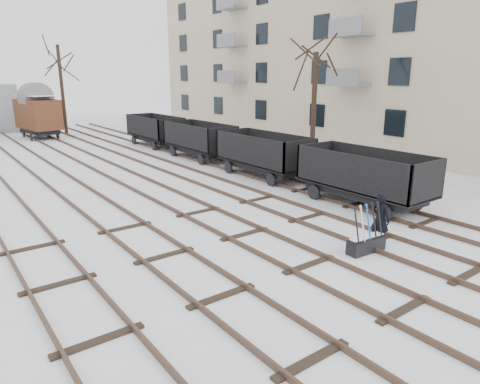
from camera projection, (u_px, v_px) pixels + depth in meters
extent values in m
plane|color=white|center=(309.00, 266.00, 12.09)|extent=(120.00, 120.00, 0.00)
cube|color=black|center=(11.00, 189.00, 19.84)|extent=(0.07, 52.00, 0.15)
cube|color=black|center=(70.00, 300.00, 10.16)|extent=(1.90, 0.20, 0.08)
cube|color=black|center=(47.00, 184.00, 20.74)|extent=(0.07, 52.00, 0.15)
cube|color=black|center=(77.00, 180.00, 21.57)|extent=(0.07, 52.00, 0.15)
cube|color=black|center=(181.00, 268.00, 11.89)|extent=(1.90, 0.20, 0.08)
cube|color=black|center=(107.00, 176.00, 22.48)|extent=(0.07, 52.00, 0.15)
cube|color=black|center=(133.00, 172.00, 23.30)|extent=(0.07, 52.00, 0.15)
cube|color=black|center=(264.00, 243.00, 13.62)|extent=(1.90, 0.20, 0.08)
cube|color=black|center=(159.00, 169.00, 24.21)|extent=(0.07, 52.00, 0.15)
cube|color=black|center=(181.00, 166.00, 25.03)|extent=(0.07, 52.00, 0.15)
cube|color=black|center=(328.00, 224.00, 15.35)|extent=(1.90, 0.20, 0.08)
cube|color=black|center=(204.00, 163.00, 25.94)|extent=(0.07, 52.00, 0.15)
cube|color=black|center=(224.00, 160.00, 26.76)|extent=(0.07, 52.00, 0.15)
cube|color=black|center=(379.00, 209.00, 17.08)|extent=(1.90, 0.20, 0.08)
cube|color=beige|center=(367.00, 37.00, 32.33)|extent=(10.00, 45.00, 16.00)
cube|color=black|center=(366.00, 245.00, 12.96)|extent=(1.33, 0.51, 0.44)
cube|color=black|center=(367.00, 238.00, 12.89)|extent=(1.32, 0.39, 0.06)
cube|color=white|center=(367.00, 237.00, 12.88)|extent=(1.27, 0.35, 0.03)
cylinder|color=black|center=(356.00, 226.00, 12.50)|extent=(0.07, 0.32, 1.08)
cylinder|color=silver|center=(362.00, 224.00, 12.63)|extent=(0.07, 0.32, 1.08)
cylinder|color=#0E4EB8|center=(368.00, 222.00, 12.76)|extent=(0.07, 0.32, 1.08)
cylinder|color=black|center=(374.00, 221.00, 12.89)|extent=(0.07, 0.32, 1.08)
cylinder|color=black|center=(379.00, 220.00, 13.02)|extent=(0.07, 0.32, 1.08)
imported|color=black|center=(380.00, 219.00, 13.30)|extent=(0.46, 0.66, 1.73)
cube|color=black|center=(363.00, 191.00, 17.59)|extent=(1.77, 4.87, 0.37)
cube|color=black|center=(363.00, 187.00, 17.54)|extent=(2.21, 5.53, 0.11)
cube|color=black|center=(348.00, 172.00, 16.73)|extent=(0.09, 5.53, 1.48)
cube|color=black|center=(381.00, 166.00, 17.95)|extent=(0.09, 5.53, 1.48)
cube|color=white|center=(363.00, 184.00, 17.51)|extent=(1.99, 5.31, 0.06)
cylinder|color=black|center=(384.00, 213.00, 15.70)|extent=(0.11, 0.65, 0.65)
cylinder|color=black|center=(345.00, 185.00, 19.61)|extent=(0.11, 0.65, 0.65)
cube|color=black|center=(263.00, 166.00, 22.53)|extent=(1.77, 4.87, 0.37)
cube|color=black|center=(264.00, 162.00, 22.48)|extent=(2.21, 5.53, 0.11)
cube|color=black|center=(248.00, 150.00, 21.68)|extent=(0.09, 5.53, 1.48)
cube|color=black|center=(279.00, 146.00, 22.90)|extent=(0.09, 5.53, 1.48)
cube|color=white|center=(264.00, 160.00, 22.46)|extent=(1.99, 5.31, 0.06)
cylinder|color=black|center=(271.00, 180.00, 20.65)|extent=(0.11, 0.65, 0.65)
cylinder|color=black|center=(257.00, 163.00, 24.56)|extent=(0.11, 0.65, 0.65)
cube|color=black|center=(200.00, 149.00, 27.48)|extent=(1.77, 4.87, 0.37)
cube|color=black|center=(200.00, 146.00, 27.43)|extent=(2.21, 5.53, 0.11)
cube|color=black|center=(185.00, 136.00, 26.63)|extent=(0.09, 5.53, 1.48)
cube|color=black|center=(213.00, 134.00, 27.85)|extent=(0.09, 5.53, 1.48)
cube|color=white|center=(200.00, 145.00, 27.41)|extent=(1.99, 5.31, 0.06)
cylinder|color=black|center=(201.00, 159.00, 25.60)|extent=(0.11, 0.65, 0.65)
cylinder|color=black|center=(199.00, 148.00, 29.51)|extent=(0.11, 0.65, 0.65)
cube|color=black|center=(156.00, 138.00, 32.43)|extent=(1.77, 4.87, 0.37)
cube|color=black|center=(155.00, 136.00, 32.38)|extent=(2.21, 5.53, 0.11)
cube|color=black|center=(142.00, 127.00, 31.57)|extent=(0.09, 5.53, 1.48)
cube|color=black|center=(168.00, 125.00, 32.80)|extent=(0.09, 5.53, 1.48)
cube|color=white|center=(155.00, 134.00, 32.36)|extent=(1.99, 5.31, 0.06)
cylinder|color=black|center=(154.00, 146.00, 30.55)|extent=(0.11, 0.65, 0.65)
cylinder|color=black|center=(158.00, 138.00, 34.46)|extent=(0.11, 0.65, 0.65)
cube|color=black|center=(40.00, 131.00, 36.58)|extent=(2.44, 4.37, 0.38)
cube|color=#462015|center=(38.00, 114.00, 36.21)|extent=(2.97, 4.99, 2.44)
cube|color=white|center=(36.00, 95.00, 35.80)|extent=(2.71, 4.73, 0.04)
cylinder|color=black|center=(31.00, 137.00, 34.89)|extent=(0.11, 0.66, 0.66)
cylinder|color=black|center=(49.00, 131.00, 38.41)|extent=(0.11, 0.66, 0.66)
cylinder|color=black|center=(314.00, 111.00, 24.52)|extent=(0.30, 0.30, 6.45)
cylinder|color=black|center=(62.00, 90.00, 38.57)|extent=(0.30, 0.30, 7.81)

